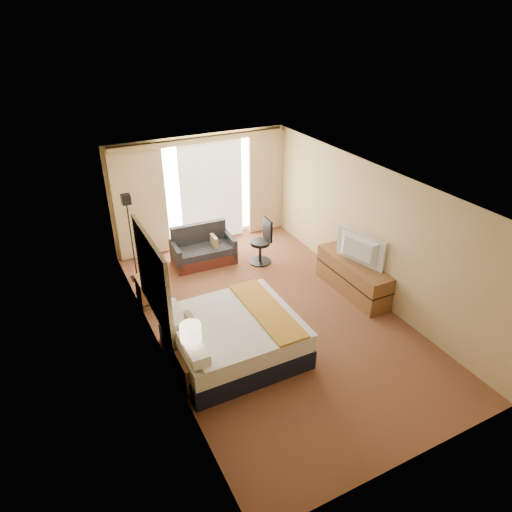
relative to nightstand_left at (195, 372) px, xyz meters
name	(u,v)px	position (x,y,z in m)	size (l,w,h in m)	color
floor	(271,316)	(1.87, 1.05, -0.28)	(4.20, 7.00, 0.02)	#571A18
ceiling	(274,183)	(1.87, 1.05, 2.33)	(4.20, 7.00, 0.02)	silver
wall_back	(201,191)	(1.87, 4.55, 1.02)	(4.20, 0.02, 2.60)	tan
wall_front	(421,387)	(1.87, -2.45, 1.02)	(4.20, 0.02, 2.60)	tan
wall_left	(153,284)	(-0.23, 1.05, 1.02)	(0.02, 7.00, 2.60)	tan
wall_right	(369,231)	(3.97, 1.05, 1.02)	(0.02, 7.00, 2.60)	tan
headboard	(153,278)	(-0.19, 1.25, 1.01)	(0.06, 1.85, 1.50)	black
nightstand_left	(195,372)	(0.00, 0.00, 0.00)	(0.45, 0.52, 0.55)	brown
nightstand_right	(150,290)	(0.00, 2.50, 0.00)	(0.45, 0.52, 0.55)	brown
media_dresser	(352,277)	(3.70, 1.05, 0.07)	(0.50, 1.80, 0.70)	brown
window	(211,188)	(2.12, 4.52, 1.04)	(2.30, 0.02, 2.30)	white
curtains	(202,188)	(1.87, 4.44, 1.13)	(4.12, 0.19, 2.56)	beige
bed	(233,337)	(0.81, 0.40, 0.08)	(2.01, 1.84, 0.98)	black
loveseat	(203,251)	(1.49, 3.54, 0.00)	(1.38, 0.78, 0.85)	#552118
floor_lamp	(129,221)	(-0.03, 3.52, 1.06)	(0.24, 0.24, 1.89)	black
desk_chair	(262,244)	(2.67, 2.96, 0.18)	(0.50, 0.50, 1.02)	black
lamp_left	(191,333)	(-0.03, -0.05, 0.77)	(0.30, 0.30, 0.64)	black
lamp_right	(149,257)	(0.06, 2.47, 0.74)	(0.29, 0.29, 0.60)	black
tissue_box	(199,347)	(0.12, 0.12, 0.33)	(0.11, 0.11, 0.11)	#86A5CF
telephone	(155,274)	(0.14, 2.55, 0.31)	(0.18, 0.14, 0.07)	black
television	(357,250)	(3.65, 0.95, 0.73)	(1.07, 0.14, 0.62)	black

